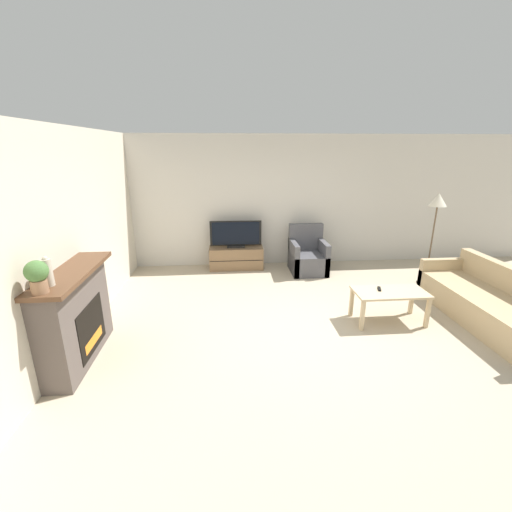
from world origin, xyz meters
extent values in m
plane|color=tan|center=(0.00, 0.00, 0.00)|extent=(24.00, 24.00, 0.00)
cube|color=beige|center=(0.00, 2.93, 1.35)|extent=(12.00, 0.06, 2.70)
cube|color=beige|center=(-3.19, 0.00, 1.35)|extent=(0.06, 12.00, 2.70)
cube|color=#564C47|center=(-3.00, -0.47, 0.54)|extent=(0.32, 1.32, 1.08)
cube|color=black|center=(-2.83, -0.47, 0.41)|extent=(0.01, 0.73, 0.59)
cube|color=orange|center=(-2.83, -0.47, 0.25)|extent=(0.01, 0.51, 0.12)
cube|color=brown|center=(-2.97, -0.47, 1.10)|extent=(0.44, 1.44, 0.05)
cylinder|color=beige|center=(-2.98, -0.90, 1.26)|extent=(0.10, 0.10, 0.28)
sphere|color=beige|center=(-2.98, -0.90, 1.41)|extent=(0.05, 0.05, 0.05)
cylinder|color=#936B4C|center=(-2.98, -1.08, 1.19)|extent=(0.15, 0.15, 0.14)
sphere|color=#477038|center=(-2.98, -1.08, 1.34)|extent=(0.21, 0.21, 0.21)
cube|color=brown|center=(-1.05, 2.64, 0.23)|extent=(1.11, 0.44, 0.46)
cube|color=black|center=(-1.05, 2.41, 0.23)|extent=(1.09, 0.01, 0.01)
cube|color=black|center=(-1.05, 2.64, 0.48)|extent=(0.37, 0.18, 0.04)
cube|color=black|center=(-1.05, 2.64, 0.75)|extent=(1.05, 0.03, 0.52)
cube|color=black|center=(-1.05, 2.62, 0.75)|extent=(0.97, 0.01, 0.46)
cube|color=#4C4C51|center=(0.40, 2.27, 0.20)|extent=(0.70, 0.76, 0.40)
cube|color=#4C4C51|center=(0.40, 2.58, 0.67)|extent=(0.70, 0.14, 0.54)
cube|color=#4C4C51|center=(0.10, 2.27, 0.32)|extent=(0.10, 0.76, 0.64)
cube|color=#4C4C51|center=(0.70, 2.27, 0.32)|extent=(0.10, 0.76, 0.64)
cube|color=#CCB289|center=(1.08, 0.12, 0.46)|extent=(1.02, 0.51, 0.03)
cube|color=#CCB289|center=(0.61, -0.10, 0.22)|extent=(0.05, 0.05, 0.45)
cube|color=#CCB289|center=(1.55, -0.10, 0.22)|extent=(0.05, 0.05, 0.45)
cube|color=#CCB289|center=(0.61, 0.33, 0.22)|extent=(0.05, 0.05, 0.45)
cube|color=#CCB289|center=(1.55, 0.33, 0.22)|extent=(0.05, 0.05, 0.45)
cube|color=black|center=(0.95, 0.19, 0.49)|extent=(0.08, 0.16, 0.02)
cube|color=tan|center=(2.51, -0.05, 0.21)|extent=(0.87, 2.32, 0.42)
cube|color=tan|center=(2.51, 1.06, 0.31)|extent=(0.87, 0.11, 0.62)
cylinder|color=black|center=(2.47, 1.49, 0.01)|extent=(0.30, 0.30, 0.01)
cylinder|color=brown|center=(2.47, 1.49, 0.73)|extent=(0.03, 0.03, 1.44)
cone|color=beige|center=(2.47, 1.49, 1.56)|extent=(0.29, 0.29, 0.22)
camera|label=1|loc=(-1.20, -4.20, 2.43)|focal=24.00mm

